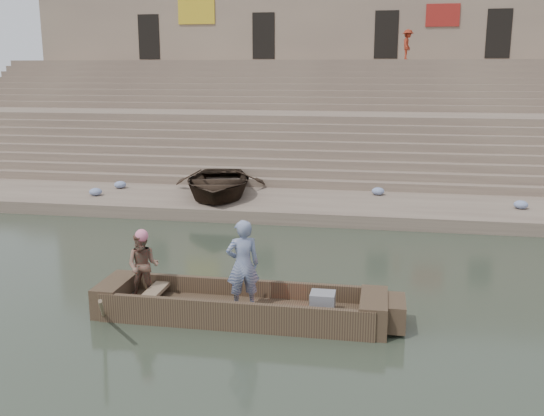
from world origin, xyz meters
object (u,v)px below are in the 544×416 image
(beached_rowboat, at_px, (217,183))
(standing_man, at_px, (243,265))
(television, at_px, (322,303))
(rowing_man, at_px, (143,266))
(main_rowboat, at_px, (240,312))
(pedestrian, at_px, (408,45))

(beached_rowboat, bearing_deg, standing_man, -82.72)
(television, xyz_separation_m, beached_rowboat, (-4.56, 9.32, 0.46))
(television, relative_size, beached_rowboat, 0.10)
(television, bearing_deg, rowing_man, 177.73)
(rowing_man, height_order, beached_rowboat, rowing_man)
(main_rowboat, bearing_deg, rowing_man, 175.94)
(standing_man, distance_m, rowing_man, 2.09)
(main_rowboat, xyz_separation_m, beached_rowboat, (-2.97, 9.32, 0.77))
(beached_rowboat, bearing_deg, main_rowboat, -83.07)
(standing_man, bearing_deg, beached_rowboat, -95.83)
(rowing_man, height_order, pedestrian, pedestrian)
(pedestrian, bearing_deg, rowing_man, 174.67)
(main_rowboat, xyz_separation_m, pedestrian, (3.72, 23.50, 5.88))
(rowing_man, relative_size, pedestrian, 0.86)
(television, height_order, pedestrian, pedestrian)
(television, bearing_deg, beached_rowboat, 116.08)
(rowing_man, xyz_separation_m, television, (3.59, -0.14, -0.48))
(rowing_man, xyz_separation_m, beached_rowboat, (-0.97, 9.18, -0.02))
(main_rowboat, bearing_deg, television, -0.00)
(beached_rowboat, bearing_deg, pedestrian, 53.95)
(pedestrian, bearing_deg, standing_man, 179.63)
(main_rowboat, distance_m, beached_rowboat, 9.82)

